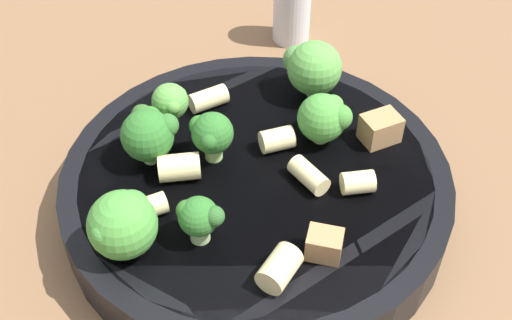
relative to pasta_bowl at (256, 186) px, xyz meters
name	(u,v)px	position (x,y,z in m)	size (l,w,h in m)	color
ground_plane	(256,206)	(0.00, 0.00, -0.02)	(2.00, 2.00, 0.00)	brown
pasta_bowl	(256,186)	(0.00, 0.00, 0.00)	(0.26, 0.26, 0.03)	black
broccoli_floret_0	(211,134)	(-0.02, -0.03, 0.04)	(0.03, 0.03, 0.04)	#93B766
broccoli_floret_1	(313,67)	(-0.07, 0.06, 0.04)	(0.04, 0.04, 0.04)	#93B766
broccoli_floret_2	(199,217)	(0.05, -0.04, 0.03)	(0.02, 0.03, 0.03)	#9EC175
broccoli_floret_3	(123,224)	(0.04, -0.09, 0.04)	(0.04, 0.04, 0.04)	#84AD60
broccoli_floret_4	(171,102)	(-0.05, -0.05, 0.04)	(0.03, 0.03, 0.04)	#84AD60
broccoli_floret_5	(325,117)	(-0.02, 0.05, 0.03)	(0.03, 0.04, 0.04)	#93B766
broccoli_floret_6	(149,133)	(-0.03, -0.06, 0.04)	(0.04, 0.04, 0.04)	#9EC175
rigatoni_0	(147,207)	(0.02, -0.07, 0.02)	(0.01, 0.01, 0.02)	beige
rigatoni_1	(277,139)	(-0.02, 0.02, 0.02)	(0.02, 0.02, 0.02)	beige
rigatoni_2	(279,268)	(0.08, -0.01, 0.02)	(0.02, 0.02, 0.02)	beige
rigatoni_3	(358,182)	(0.03, 0.06, 0.02)	(0.01, 0.01, 0.02)	beige
rigatoni_4	(309,175)	(0.02, 0.03, 0.02)	(0.01, 0.01, 0.03)	beige
rigatoni_5	(179,167)	(-0.01, -0.05, 0.02)	(0.02, 0.02, 0.03)	beige
rigatoni_6	(208,99)	(-0.07, -0.02, 0.02)	(0.01, 0.01, 0.03)	beige
chicken_chunk_0	(324,245)	(0.07, 0.02, 0.02)	(0.02, 0.02, 0.02)	#A87A4C
chicken_chunk_1	(380,128)	(-0.01, 0.09, 0.02)	(0.02, 0.02, 0.02)	#A87A4C
pepper_shaker	(292,1)	(-0.19, 0.08, 0.02)	(0.03, 0.03, 0.08)	silver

